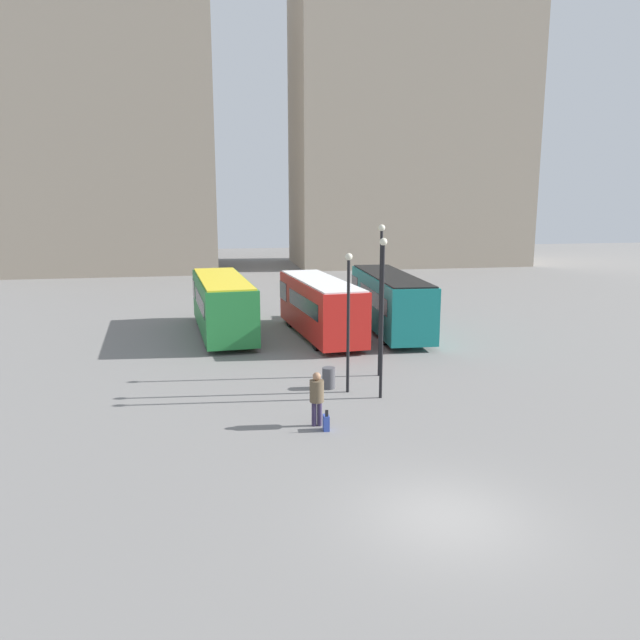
{
  "coord_description": "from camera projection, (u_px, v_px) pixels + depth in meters",
  "views": [
    {
      "loc": [
        -5.45,
        -12.99,
        7.58
      ],
      "look_at": [
        -0.56,
        13.92,
        2.14
      ],
      "focal_mm": 35.0,
      "sensor_mm": 36.0,
      "label": 1
    }
  ],
  "objects": [
    {
      "name": "lamp_post_0",
      "position": [
        382.0,
        306.0,
        23.17
      ],
      "size": [
        0.28,
        0.28,
        6.09
      ],
      "color": "black",
      "rests_on": "ground_plane"
    },
    {
      "name": "suitcase",
      "position": [
        326.0,
        423.0,
        20.5
      ],
      "size": [
        0.2,
        0.36,
        0.74
      ],
      "rotation": [
        0.0,
        0.0,
        1.53
      ],
      "color": "#334CB2",
      "rests_on": "ground_plane"
    },
    {
      "name": "lamp_post_1",
      "position": [
        348.0,
        311.0,
        23.93
      ],
      "size": [
        0.28,
        0.28,
        5.47
      ],
      "color": "black",
      "rests_on": "ground_plane"
    },
    {
      "name": "traveler",
      "position": [
        317.0,
        394.0,
        20.74
      ],
      "size": [
        0.5,
        0.5,
        1.86
      ],
      "rotation": [
        0.0,
        0.0,
        1.53
      ],
      "color": "#382D4C",
      "rests_on": "ground_plane"
    },
    {
      "name": "building_block_right",
      "position": [
        410.0,
        97.0,
        68.27
      ],
      "size": [
        25.33,
        12.14,
        36.48
      ],
      "color": "tan",
      "rests_on": "ground_plane"
    },
    {
      "name": "lamp_post_2",
      "position": [
        381.0,
        290.0,
        26.09
      ],
      "size": [
        0.28,
        0.28,
        6.44
      ],
      "color": "black",
      "rests_on": "ground_plane"
    },
    {
      "name": "ground_plane",
      "position": [
        446.0,
        517.0,
        14.97
      ],
      "size": [
        160.0,
        160.0,
        0.0
      ],
      "primitive_type": "plane",
      "color": "slate"
    },
    {
      "name": "bus_2",
      "position": [
        390.0,
        300.0,
        35.4
      ],
      "size": [
        2.91,
        10.58,
        3.26
      ],
      "rotation": [
        0.0,
        0.0,
        1.53
      ],
      "color": "#19847F",
      "rests_on": "ground_plane"
    },
    {
      "name": "trash_bin",
      "position": [
        329.0,
        378.0,
        24.97
      ],
      "size": [
        0.52,
        0.52,
        0.85
      ],
      "color": "#47474C",
      "rests_on": "ground_plane"
    },
    {
      "name": "building_block_left",
      "position": [
        108.0,
        111.0,
        63.12
      ],
      "size": [
        20.92,
        14.87,
        32.13
      ],
      "color": "tan",
      "rests_on": "ground_plane"
    },
    {
      "name": "bus_0",
      "position": [
        222.0,
        303.0,
        34.59
      ],
      "size": [
        3.39,
        10.05,
        3.19
      ],
      "rotation": [
        0.0,
        0.0,
        1.65
      ],
      "color": "#237A38",
      "rests_on": "ground_plane"
    },
    {
      "name": "bus_1",
      "position": [
        320.0,
        306.0,
        34.04
      ],
      "size": [
        3.33,
        9.68,
        3.15
      ],
      "rotation": [
        0.0,
        0.0,
        1.67
      ],
      "color": "red",
      "rests_on": "ground_plane"
    }
  ]
}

